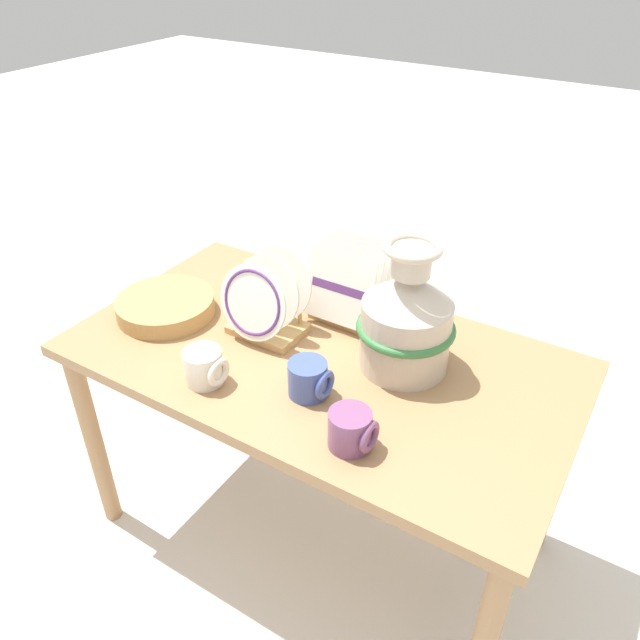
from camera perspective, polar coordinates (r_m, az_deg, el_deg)
name	(u,v)px	position (r m, az deg, el deg)	size (l,w,h in m)	color
ground_plane	(320,527)	(2.22, 0.00, -18.41)	(14.00, 14.00, 0.00)	silver
display_table	(320,379)	(1.76, 0.00, -5.40)	(1.36, 0.76, 0.73)	#9E754C
ceramic_vase	(407,318)	(1.59, 7.93, 0.17)	(0.26, 0.26, 0.36)	beige
dish_rack_round_plates	(265,306)	(1.74, -5.08, 1.25)	(0.21, 0.19, 0.24)	tan
dish_rack_square_plates	(350,291)	(1.81, 2.78, 2.66)	(0.21, 0.19, 0.23)	tan
wicker_charger_stack	(166,306)	(1.91, -13.93, 1.25)	(0.29, 0.29, 0.05)	tan
mug_plum_glaze	(352,430)	(1.41, 2.92, -10.02)	(0.11, 0.10, 0.09)	#7A4770
mug_cobalt_glaze	(309,379)	(1.54, -0.97, -5.44)	(0.11, 0.10, 0.09)	#42569E
mug_cream_glaze	(205,367)	(1.61, -10.48, -4.26)	(0.11, 0.10, 0.09)	silver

